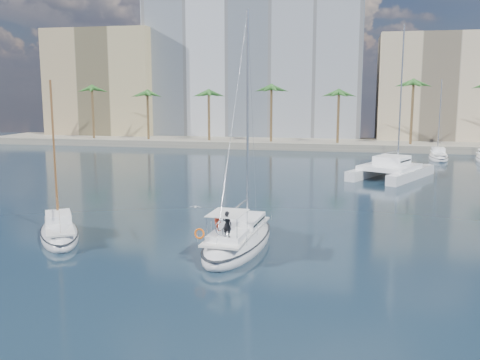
# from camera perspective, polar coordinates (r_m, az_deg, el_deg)

# --- Properties ---
(ground) EXTENTS (160.00, 160.00, 0.00)m
(ground) POSITION_cam_1_polar(r_m,az_deg,el_deg) (37.09, -0.18, -5.91)
(ground) COLOR black
(ground) RESTS_ON ground
(quay) EXTENTS (120.00, 14.00, 1.20)m
(quay) POSITION_cam_1_polar(r_m,az_deg,el_deg) (96.71, 7.36, 3.89)
(quay) COLOR gray
(quay) RESTS_ON ground
(building_modern) EXTENTS (42.00, 16.00, 28.00)m
(building_modern) POSITION_cam_1_polar(r_m,az_deg,el_deg) (109.80, 1.63, 11.61)
(building_modern) COLOR silver
(building_modern) RESTS_ON ground
(building_tan_left) EXTENTS (22.00, 14.00, 22.00)m
(building_tan_left) POSITION_cam_1_polar(r_m,az_deg,el_deg) (115.14, -13.83, 9.75)
(building_tan_left) COLOR tan
(building_tan_left) RESTS_ON ground
(building_beige) EXTENTS (20.00, 14.00, 20.00)m
(building_beige) POSITION_cam_1_polar(r_m,az_deg,el_deg) (105.99, 19.95, 8.98)
(building_beige) COLOR #C7B08E
(building_beige) RESTS_ON ground
(palm_left) EXTENTS (3.60, 3.60, 12.30)m
(palm_left) POSITION_cam_1_polar(r_m,az_deg,el_deg) (100.89, -12.62, 9.47)
(palm_left) COLOR brown
(palm_left) RESTS_ON ground
(palm_centre) EXTENTS (3.60, 3.60, 12.30)m
(palm_centre) POSITION_cam_1_polar(r_m,az_deg,el_deg) (92.29, 7.28, 9.65)
(palm_centre) COLOR brown
(palm_centre) RESTS_ON ground
(main_sloop) EXTENTS (4.09, 10.80, 15.73)m
(main_sloop) POSITION_cam_1_polar(r_m,az_deg,el_deg) (34.13, -0.18, -6.40)
(main_sloop) COLOR silver
(main_sloop) RESTS_ON ground
(small_sloop) EXTENTS (6.24, 7.91, 11.22)m
(small_sloop) POSITION_cam_1_polar(r_m,az_deg,el_deg) (38.21, -18.72, -5.31)
(small_sloop) COLOR silver
(small_sloop) RESTS_ON ground
(catamaran) EXTENTS (10.53, 13.23, 17.28)m
(catamaran) POSITION_cam_1_polar(r_m,az_deg,el_deg) (63.82, 15.81, 1.27)
(catamaran) COLOR silver
(catamaran) RESTS_ON ground
(seagull) EXTENTS (0.93, 0.40, 0.17)m
(seagull) POSITION_cam_1_polar(r_m,az_deg,el_deg) (41.44, -4.78, -2.88)
(seagull) COLOR silver
(seagull) RESTS_ON ground
(moored_yacht_a) EXTENTS (3.37, 9.52, 11.90)m
(moored_yacht_a) POSITION_cam_1_polar(r_m,az_deg,el_deg) (83.52, 20.38, 2.09)
(moored_yacht_a) COLOR silver
(moored_yacht_a) RESTS_ON ground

